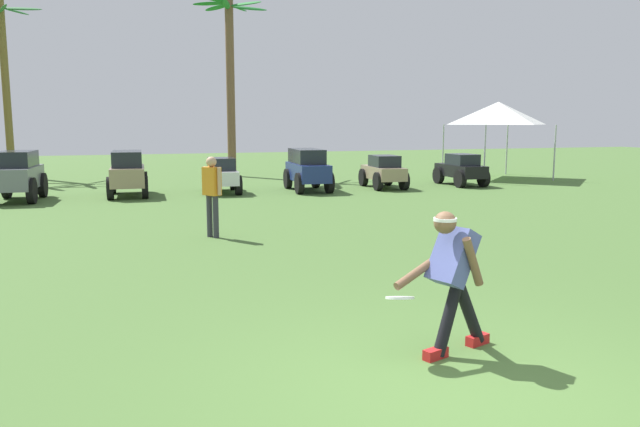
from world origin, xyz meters
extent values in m
plane|color=#486B31|center=(0.00, 0.00, 0.00)|extent=(80.00, 80.00, 0.00)
cylinder|color=black|center=(0.29, 0.83, 0.36)|extent=(0.37, 0.23, 0.72)
cube|color=red|center=(0.14, 0.78, 0.05)|extent=(0.28, 0.18, 0.10)
cylinder|color=black|center=(0.59, 0.93, 0.36)|extent=(0.45, 0.26, 0.69)
cube|color=red|center=(0.73, 0.98, 0.05)|extent=(0.28, 0.18, 0.10)
cube|color=#4C5699|center=(0.33, 0.84, 0.96)|extent=(0.51, 0.46, 0.57)
sphere|color=brown|center=(0.22, 0.80, 1.30)|extent=(0.27, 0.27, 0.21)
cylinder|color=white|center=(0.22, 0.80, 1.33)|extent=(0.27, 0.27, 0.03)
cylinder|color=brown|center=(0.01, 0.92, 0.82)|extent=(0.57, 0.27, 0.27)
cylinder|color=brown|center=(0.45, 0.67, 0.94)|extent=(0.29, 0.17, 0.49)
cylinder|color=white|center=(-0.20, 0.87, 0.60)|extent=(0.34, 0.33, 0.09)
cylinder|color=#33333D|center=(-0.87, 7.62, 0.41)|extent=(0.15, 0.15, 0.82)
cylinder|color=#33333D|center=(-0.97, 7.77, 0.41)|extent=(0.15, 0.15, 0.82)
cube|color=orange|center=(-0.92, 7.70, 1.09)|extent=(0.35, 0.39, 0.54)
cylinder|color=tan|center=(-0.81, 7.52, 1.10)|extent=(0.10, 0.10, 0.52)
cylinder|color=tan|center=(-1.03, 7.87, 1.10)|extent=(0.10, 0.10, 0.52)
sphere|color=tan|center=(-0.92, 7.70, 1.46)|extent=(0.28, 0.28, 0.20)
cube|color=slate|center=(-5.28, 14.99, 0.66)|extent=(1.16, 2.42, 0.60)
cube|color=#1E232B|center=(-5.28, 15.04, 1.18)|extent=(0.98, 1.61, 0.44)
cylinder|color=black|center=(-5.71, 15.80, 0.36)|extent=(0.24, 0.73, 0.72)
cylinder|color=black|center=(-4.73, 15.73, 0.36)|extent=(0.24, 0.73, 0.72)
cylinder|color=black|center=(-4.86, 14.17, 0.36)|extent=(0.24, 0.73, 0.72)
cube|color=#998466|center=(-2.33, 15.29, 0.60)|extent=(1.05, 2.44, 0.55)
cube|color=#1E232B|center=(-2.32, 15.44, 1.11)|extent=(0.91, 1.83, 0.46)
cylinder|color=black|center=(-2.77, 16.14, 0.33)|extent=(0.21, 0.67, 0.66)
cylinder|color=black|center=(-1.81, 16.11, 0.33)|extent=(0.21, 0.67, 0.66)
cylinder|color=black|center=(-2.84, 14.47, 0.33)|extent=(0.21, 0.67, 0.66)
cylinder|color=black|center=(-1.88, 14.43, 0.33)|extent=(0.21, 0.67, 0.66)
cube|color=silver|center=(0.48, 15.28, 0.51)|extent=(1.05, 2.26, 0.42)
cube|color=#1E232B|center=(0.47, 15.18, 0.91)|extent=(0.87, 1.15, 0.38)
cylinder|color=black|center=(0.08, 16.08, 0.30)|extent=(0.22, 0.61, 0.60)
cylinder|color=black|center=(0.98, 16.01, 0.30)|extent=(0.22, 0.61, 0.60)
cylinder|color=black|center=(-0.03, 14.54, 0.30)|extent=(0.22, 0.61, 0.60)
cylinder|color=black|center=(0.87, 14.48, 0.30)|extent=(0.22, 0.61, 0.60)
cube|color=navy|center=(3.22, 14.94, 0.60)|extent=(1.08, 2.45, 0.55)
cube|color=#1E232B|center=(3.23, 15.09, 1.11)|extent=(0.94, 1.84, 0.46)
cylinder|color=black|center=(2.78, 15.80, 0.33)|extent=(0.21, 0.67, 0.66)
cylinder|color=black|center=(3.74, 15.75, 0.33)|extent=(0.21, 0.67, 0.66)
cylinder|color=black|center=(2.70, 14.13, 0.33)|extent=(0.21, 0.67, 0.66)
cylinder|color=black|center=(3.66, 14.08, 0.33)|extent=(0.21, 0.67, 0.66)
cube|color=#998466|center=(5.89, 14.99, 0.51)|extent=(1.06, 2.26, 0.42)
cube|color=#1E232B|center=(5.88, 14.89, 0.91)|extent=(0.87, 1.16, 0.38)
cylinder|color=black|center=(5.50, 15.79, 0.30)|extent=(0.22, 0.61, 0.60)
cylinder|color=black|center=(6.39, 15.72, 0.30)|extent=(0.22, 0.61, 0.60)
cylinder|color=black|center=(5.38, 14.25, 0.30)|extent=(0.22, 0.61, 0.60)
cylinder|color=black|center=(6.28, 14.18, 0.30)|extent=(0.22, 0.61, 0.60)
cube|color=black|center=(8.84, 14.97, 0.51)|extent=(0.94, 2.22, 0.42)
cube|color=#1E232B|center=(8.83, 14.87, 0.91)|extent=(0.81, 1.11, 0.38)
cylinder|color=black|center=(8.40, 15.75, 0.30)|extent=(0.19, 0.60, 0.60)
cylinder|color=black|center=(9.30, 15.73, 0.30)|extent=(0.19, 0.60, 0.60)
cylinder|color=black|center=(8.37, 14.21, 0.30)|extent=(0.19, 0.60, 0.60)
cylinder|color=black|center=(9.27, 14.19, 0.30)|extent=(0.19, 0.60, 0.60)
cylinder|color=brown|center=(-6.67, 23.68, 3.48)|extent=(0.29, 0.29, 6.96)
ellipsoid|color=#26662E|center=(-5.90, 23.57, 6.60)|extent=(1.58, 0.47, 0.18)
ellipsoid|color=#26662E|center=(-6.25, 24.44, 6.64)|extent=(1.07, 1.65, 0.16)
ellipsoid|color=#26662E|center=(-6.45, 22.74, 6.45)|extent=(0.70, 1.94, 0.19)
cylinder|color=brown|center=(1.88, 21.14, 3.57)|extent=(0.34, 0.34, 7.14)
ellipsoid|color=#1F752A|center=(2.68, 21.29, 6.71)|extent=(1.66, 0.54, 0.19)
ellipsoid|color=#1F752A|center=(2.36, 21.77, 6.79)|extent=(1.16, 1.41, 0.18)
ellipsoid|color=#1F752A|center=(1.53, 21.98, 6.79)|extent=(0.92, 1.77, 0.17)
ellipsoid|color=#1F752A|center=(1.22, 21.54, 6.86)|extent=(1.45, 1.02, 0.16)
ellipsoid|color=#1F752A|center=(1.61, 20.21, 6.62)|extent=(0.76, 1.94, 0.20)
ellipsoid|color=#1F752A|center=(2.39, 20.53, 6.74)|extent=(1.22, 1.38, 0.19)
cylinder|color=#B2B5BA|center=(13.04, 18.35, 1.05)|extent=(0.06, 0.06, 2.10)
cylinder|color=#B2B5BA|center=(10.02, 18.35, 1.05)|extent=(0.06, 0.06, 2.10)
cylinder|color=#B2B5BA|center=(13.04, 15.33, 1.05)|extent=(0.06, 0.06, 2.10)
cylinder|color=#B2B5BA|center=(10.02, 15.33, 1.05)|extent=(0.06, 0.06, 2.10)
pyramid|color=white|center=(11.53, 16.84, 2.54)|extent=(3.18, 3.18, 0.87)
camera|label=1|loc=(-2.65, -4.23, 2.22)|focal=35.00mm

